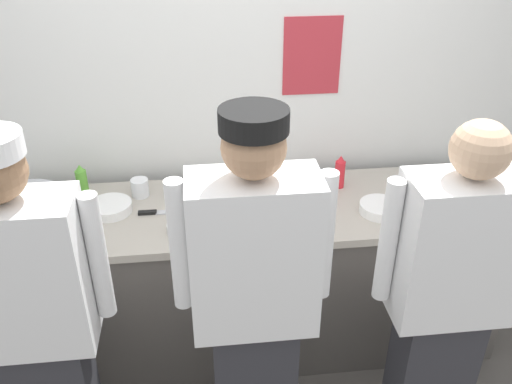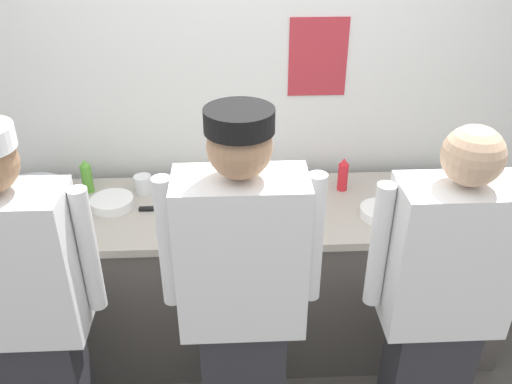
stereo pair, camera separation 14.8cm
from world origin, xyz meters
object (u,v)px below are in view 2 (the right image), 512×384
Objects in this scene: ramekin_yellow_sauce at (433,187)px; squeeze_bottle_secondary at (343,175)px; ramekin_red_sauce at (176,225)px; chefs_knife at (162,209)px; mixing_bowl_steel at (31,198)px; plate_stack_front at (381,212)px; deli_cup at (143,184)px; chef_near_left at (27,311)px; plate_stack_rear at (112,203)px; ramekin_orange_sauce at (403,187)px; squeeze_bottle_primary at (87,176)px; ramekin_green_sauce at (178,189)px; chef_center at (242,301)px; chef_far_right at (439,306)px; sheet_tray at (275,203)px.

squeeze_bottle_secondary is at bearing 175.72° from ramekin_yellow_sauce.
chefs_knife is (-0.08, 0.18, -0.02)m from ramekin_red_sauce.
mixing_bowl_steel reaches higher than ramekin_yellow_sauce.
deli_cup reaches higher than plate_stack_front.
ramekin_yellow_sauce is (1.85, 0.81, 0.04)m from chef_near_left.
plate_stack_rear is 0.40m from ramekin_red_sauce.
ramekin_orange_sauce is 1.13× the size of deli_cup.
squeeze_bottle_primary is 0.48m from ramekin_green_sauce.
plate_stack_rear is 1.16× the size of squeeze_bottle_primary.
deli_cup is (-1.18, 0.30, 0.02)m from plate_stack_front.
ramekin_yellow_sauce is at bearing 5.13° from chefs_knife.
mixing_bowl_steel reaches higher than chefs_knife.
deli_cup is (-1.52, 0.06, 0.02)m from ramekin_yellow_sauce.
mixing_bowl_steel is (-1.02, 0.75, 0.04)m from chef_center.
squeeze_bottle_secondary is at bearing 4.04° from mixing_bowl_steel.
squeeze_bottle_secondary is 0.66× the size of chefs_knife.
ramekin_green_sauce is (0.47, -0.04, -0.06)m from squeeze_bottle_primary.
chef_center reaches higher than chef_far_right.
mixing_bowl_steel is 0.29m from squeeze_bottle_primary.
plate_stack_rear is at bearing 151.72° from chef_far_right.
ramekin_yellow_sauce is at bearing 38.96° from chef_center.
chefs_knife is (0.64, -0.05, -0.05)m from mixing_bowl_steel.
ramekin_yellow_sauce is at bearing 73.53° from chef_far_right.
chefs_knife is at bearing -173.87° from ramekin_orange_sauce.
deli_cup is at bearing 165.83° from plate_stack_front.
chef_far_right reaches higher than ramekin_yellow_sauce.
squeeze_bottle_secondary is 1.82× the size of ramekin_green_sauce.
ramekin_orange_sauce is 0.16m from ramekin_yellow_sauce.
chef_far_right is 19.88× the size of ramekin_yellow_sauce.
ramekin_yellow_sauce is (1.03, 0.83, 0.01)m from chef_center.
chef_near_left is 0.94m from deli_cup.
chef_near_left is 16.33× the size of ramekin_green_sauce.
chef_near_left is 15.71× the size of ramekin_red_sauce.
mixing_bowl_steel is at bearing 162.36° from ramekin_red_sauce.
ramekin_red_sauce is at bearing -164.88° from ramekin_orange_sauce.
chef_far_right reaches higher than deli_cup.
sheet_tray is 0.85m from ramekin_yellow_sauce.
ramekin_orange_sauce is (1.65, -0.07, -0.07)m from squeeze_bottle_primary.
ramekin_yellow_sauce is at bearing 23.67° from chef_near_left.
chef_near_left is 20.09× the size of ramekin_yellow_sauce.
ramekin_green_sauce is (-0.86, 0.00, -0.06)m from squeeze_bottle_secondary.
mixing_bowl_steel is at bearing 178.83° from plate_stack_rear.
ramekin_green_sauce is (0.32, 0.12, 0.00)m from plate_stack_rear.
squeeze_bottle_primary reaches higher than ramekin_orange_sauce.
chef_center is at bearing -49.33° from squeeze_bottle_primary.
ramekin_green_sauce reaches higher than ramekin_red_sauce.
ramekin_yellow_sauce is (0.16, -0.01, 0.00)m from ramekin_orange_sauce.
deli_cup is at bearing 144.68° from chef_far_right.
chef_center reaches higher than squeeze_bottle_primary.
chef_far_right is 16.16× the size of ramekin_green_sauce.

